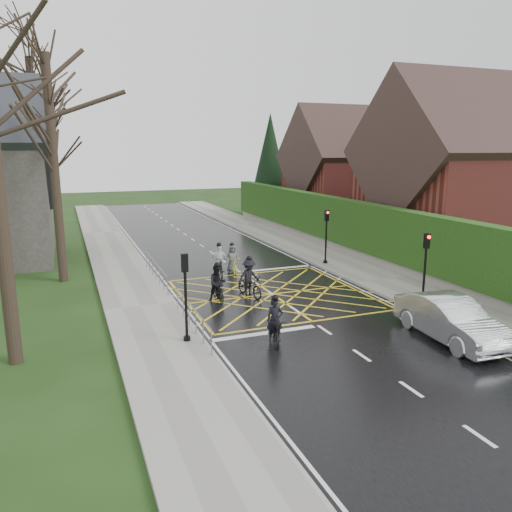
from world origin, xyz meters
TOP-DOWN VIEW (x-y plane):
  - ground at (0.00, 0.00)m, footprint 120.00×120.00m
  - road at (0.00, 0.00)m, footprint 9.00×80.00m
  - sidewalk_right at (6.00, 0.00)m, footprint 3.00×80.00m
  - sidewalk_left at (-6.00, 0.00)m, footprint 3.00×80.00m
  - stone_wall at (7.75, 6.00)m, footprint 0.50×38.00m
  - hedge at (7.75, 6.00)m, footprint 0.90×38.00m
  - house_near at (14.75, 4.00)m, footprint 11.80×9.80m
  - house_far at (14.75, 18.00)m, footprint 9.80×8.80m
  - conifer at (10.75, 26.00)m, footprint 4.60×4.60m
  - tree_near at (-9.00, 6.00)m, footprint 9.24×9.24m
  - tree_mid at (-10.00, 14.00)m, footprint 10.08×10.08m
  - tree_far at (-9.30, 22.00)m, footprint 8.40×8.40m
  - railing_south at (-4.65, -3.50)m, footprint 0.05×5.04m
  - railing_north at (-4.65, 4.00)m, footprint 0.05×6.04m
  - traffic_light_ne at (5.10, 4.20)m, footprint 0.24×0.31m
  - traffic_light_se at (5.10, -4.20)m, footprint 0.24×0.31m
  - traffic_light_sw at (-5.10, -4.50)m, footprint 0.24×0.31m
  - cyclist_rear at (-2.18, -5.43)m, footprint 1.13×1.87m
  - cyclist_back at (-2.64, -0.07)m, footprint 0.80×1.76m
  - cyclist_mid at (-1.09, 0.11)m, footprint 1.22×2.03m
  - cyclist_front at (-1.27, 4.14)m, footprint 1.01×1.84m
  - cyclist_lead at (-0.41, 4.56)m, footprint 0.78×1.75m
  - car at (3.64, -7.42)m, footprint 1.86×4.74m

SIDE VIEW (x-z plane):
  - ground at x=0.00m, z-range 0.00..0.00m
  - road at x=0.00m, z-range 0.00..0.01m
  - sidewalk_right at x=6.00m, z-range 0.00..0.15m
  - sidewalk_left at x=-6.00m, z-range 0.00..0.15m
  - stone_wall at x=7.75m, z-range 0.00..0.70m
  - cyclist_rear at x=-2.18m, z-range -0.30..1.42m
  - cyclist_lead at x=-0.41m, z-range -0.26..1.40m
  - cyclist_front at x=-1.27m, z-range -0.24..1.55m
  - cyclist_back at x=-2.64m, z-range -0.21..1.54m
  - cyclist_mid at x=-1.09m, z-range -0.25..1.63m
  - car at x=3.64m, z-range 0.00..1.54m
  - railing_south at x=-4.65m, z-range 0.27..1.29m
  - railing_north at x=-4.65m, z-range 0.27..1.30m
  - traffic_light_ne at x=5.10m, z-range 0.06..3.27m
  - traffic_light_se at x=5.10m, z-range 0.06..3.27m
  - traffic_light_sw at x=-5.10m, z-range 0.06..3.27m
  - hedge at x=7.75m, z-range 0.70..3.50m
  - house_far at x=14.75m, z-range -0.79..9.51m
  - house_near at x=14.75m, z-range -0.92..10.38m
  - conifer at x=10.75m, z-range -0.01..9.99m
  - tree_far at x=-9.30m, z-range 1.99..12.39m
  - tree_near at x=-9.00m, z-range 2.19..13.63m
  - tree_mid at x=-10.00m, z-range 2.39..14.87m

